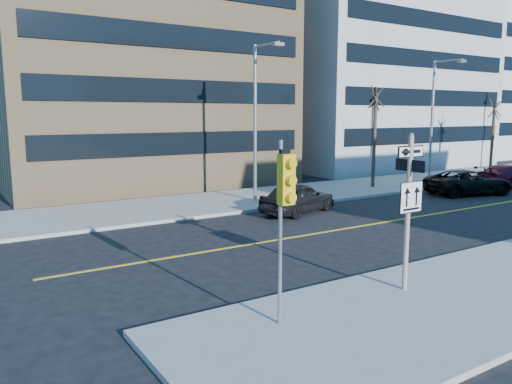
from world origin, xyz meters
TOP-DOWN VIEW (x-y plane):
  - ground at (0.00, 0.00)m, footprint 120.00×120.00m
  - far_sidewalk at (18.00, 12.00)m, footprint 66.00×6.00m
  - road_centerline at (12.00, 4.00)m, footprint 40.00×0.14m
  - sign_pole at (0.00, -2.51)m, footprint 0.92×0.92m
  - traffic_signal at (-4.00, -2.66)m, footprint 0.32×0.45m
  - parked_car_a at (4.29, 7.68)m, footprint 2.97×4.69m
  - parked_car_c at (16.22, 6.76)m, footprint 3.72×5.60m
  - parked_car_d at (21.27, 7.19)m, footprint 2.47×5.14m
  - streetlight_a at (4.00, 10.76)m, footprint 0.55×2.25m
  - streetlight_b at (18.00, 10.76)m, footprint 0.55×2.25m
  - street_tree_west at (13.00, 11.30)m, footprint 1.80×1.80m
  - street_tree_east at (26.00, 11.60)m, footprint 1.80×1.80m
  - building_brick at (2.00, 25.00)m, footprint 18.00×18.00m
  - building_grey_mid at (24.00, 24.00)m, footprint 20.00×16.00m
  - building_grey_far at (45.00, 27.00)m, footprint 18.00×18.00m

SIDE VIEW (x-z plane):
  - ground at x=0.00m, z-range 0.00..0.00m
  - road_centerline at x=12.00m, z-range 0.00..0.01m
  - far_sidewalk at x=18.00m, z-range 0.00..0.15m
  - parked_car_c at x=16.22m, z-range 0.00..1.43m
  - parked_car_d at x=21.27m, z-range 0.00..1.45m
  - parked_car_a at x=4.29m, z-range 0.00..1.49m
  - sign_pole at x=0.00m, z-range 0.41..4.47m
  - traffic_signal at x=-4.00m, z-range 1.03..5.03m
  - streetlight_a at x=4.00m, z-range 0.76..8.76m
  - streetlight_b at x=18.00m, z-range 0.76..8.76m
  - street_tree_east at x=26.00m, z-range 2.07..7.82m
  - street_tree_west at x=13.00m, z-range 2.35..8.70m
  - building_grey_mid at x=24.00m, z-range 0.00..15.00m
  - building_grey_far at x=45.00m, z-range 0.00..16.00m
  - building_brick at x=2.00m, z-range 0.00..18.00m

